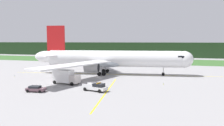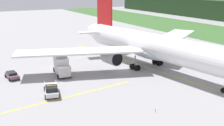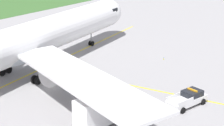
# 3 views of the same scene
# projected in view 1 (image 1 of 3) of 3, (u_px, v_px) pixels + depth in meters

# --- Properties ---
(ground) EXTENTS (320.00, 320.00, 0.00)m
(ground) POSITION_uv_depth(u_px,v_px,m) (97.00, 77.00, 64.87)
(ground) COLOR gray
(grass_verge) EXTENTS (320.00, 32.32, 0.04)m
(grass_verge) POSITION_uv_depth(u_px,v_px,m) (132.00, 61.00, 119.50)
(grass_verge) COLOR #37612B
(grass_verge) RESTS_ON ground
(distant_tree_line) EXTENTS (288.00, 7.13, 9.93)m
(distant_tree_line) POSITION_uv_depth(u_px,v_px,m) (141.00, 50.00, 150.27)
(distant_tree_line) COLOR #1E371B
(distant_tree_line) RESTS_ON ground
(taxiway_centerline_main) EXTENTS (67.26, 9.63, 0.01)m
(taxiway_centerline_main) POSITION_uv_depth(u_px,v_px,m) (113.00, 74.00, 70.33)
(taxiway_centerline_main) COLOR yellow
(taxiway_centerline_main) RESTS_ON ground
(taxiway_centerline_spur) EXTENTS (4.35, 29.18, 0.01)m
(taxiway_centerline_spur) POSITION_uv_depth(u_px,v_px,m) (107.00, 91.00, 46.32)
(taxiway_centerline_spur) COLOR yellow
(taxiway_centerline_spur) RESTS_ON ground
(airliner) EXTENTS (52.17, 53.15, 15.97)m
(airliner) POSITION_uv_depth(u_px,v_px,m) (110.00, 59.00, 69.95)
(airliner) COLOR white
(airliner) RESTS_ON ground
(ops_pickup_truck) EXTENTS (5.88, 3.32, 1.94)m
(ops_pickup_truck) POSITION_uv_depth(u_px,v_px,m) (96.00, 87.00, 46.56)
(ops_pickup_truck) COLOR silver
(ops_pickup_truck) RESTS_ON ground
(catering_truck) EXTENTS (7.30, 3.54, 3.73)m
(catering_truck) POSITION_uv_depth(u_px,v_px,m) (65.00, 77.00, 54.29)
(catering_truck) COLOR beige
(catering_truck) RESTS_ON ground
(staff_car) EXTENTS (4.17, 2.36, 1.30)m
(staff_car) POSITION_uv_depth(u_px,v_px,m) (36.00, 89.00, 45.90)
(staff_car) COLOR #634650
(staff_car) RESTS_ON ground
(taxiway_edge_light_east) EXTENTS (0.12, 0.12, 0.47)m
(taxiway_edge_light_east) POSITION_uv_depth(u_px,v_px,m) (163.00, 84.00, 53.44)
(taxiway_edge_light_east) COLOR yellow
(taxiway_edge_light_east) RESTS_ON ground
(taxiway_edge_light_west) EXTENTS (0.12, 0.12, 0.43)m
(taxiway_edge_light_west) POSITION_uv_depth(u_px,v_px,m) (15.00, 76.00, 65.84)
(taxiway_edge_light_west) COLOR yellow
(taxiway_edge_light_west) RESTS_ON ground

